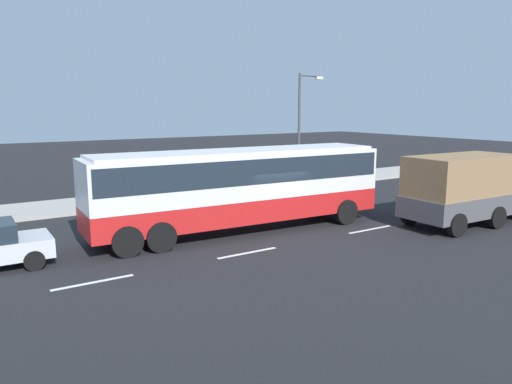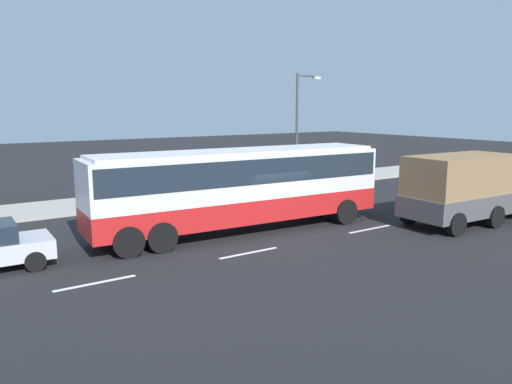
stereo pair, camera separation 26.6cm
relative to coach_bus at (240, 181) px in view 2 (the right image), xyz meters
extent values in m
plane|color=black|center=(1.14, -0.47, -2.10)|extent=(120.00, 120.00, 0.00)
cube|color=#A8A399|center=(1.14, 8.82, -2.03)|extent=(80.00, 4.00, 0.15)
cube|color=white|center=(-6.74, -2.75, -2.10)|extent=(2.40, 0.16, 0.01)
cube|color=white|center=(-1.38, -2.75, -2.10)|extent=(2.40, 0.16, 0.01)
cube|color=white|center=(4.73, -2.75, -2.10)|extent=(2.40, 0.16, 0.01)
cube|color=white|center=(9.22, -2.75, -2.10)|extent=(2.40, 0.16, 0.01)
cube|color=red|center=(0.01, 0.00, -1.08)|extent=(12.55, 3.24, 0.93)
cube|color=silver|center=(0.01, 0.00, 0.27)|extent=(12.55, 3.24, 1.78)
cube|color=#1E2833|center=(0.01, 0.00, 0.52)|extent=(12.31, 3.26, 0.98)
cube|color=#1E2833|center=(6.16, -0.37, 0.36)|extent=(0.26, 2.31, 1.42)
cube|color=silver|center=(0.01, 0.00, 1.22)|extent=(12.05, 3.06, 0.12)
cylinder|color=black|center=(4.68, 0.93, -1.55)|extent=(1.12, 0.37, 1.10)
cylinder|color=black|center=(4.54, -1.48, -1.55)|extent=(1.12, 0.37, 1.10)
cylinder|color=black|center=(-3.73, 1.43, -1.55)|extent=(1.12, 0.37, 1.10)
cylinder|color=black|center=(-3.87, -0.97, -1.55)|extent=(1.12, 0.37, 1.10)
cylinder|color=black|center=(-4.93, 1.50, -1.55)|extent=(1.12, 0.37, 1.10)
cylinder|color=black|center=(-5.07, -0.90, -1.55)|extent=(1.12, 0.37, 1.10)
cube|color=navy|center=(12.35, -4.47, -0.66)|extent=(1.99, 2.52, 1.93)
cube|color=#4C4C4F|center=(8.54, -4.33, -1.17)|extent=(5.41, 2.65, 0.90)
cube|color=olive|center=(8.54, -4.33, 0.11)|extent=(5.20, 2.54, 1.67)
cylinder|color=black|center=(12.45, -3.29, -1.62)|extent=(0.97, 0.31, 0.96)
cylinder|color=black|center=(9.43, -3.18, -1.62)|extent=(0.97, 0.31, 0.96)
cylinder|color=black|center=(9.35, -5.54, -1.62)|extent=(0.97, 0.31, 0.96)
cylinder|color=black|center=(6.82, -3.09, -1.62)|extent=(0.97, 0.31, 0.96)
cylinder|color=black|center=(6.74, -5.45, -1.62)|extent=(0.97, 0.31, 0.96)
cylinder|color=black|center=(-7.94, 1.06, -1.78)|extent=(0.64, 0.22, 0.64)
cylinder|color=black|center=(-7.98, -0.63, -1.78)|extent=(0.64, 0.22, 0.64)
cylinder|color=#38334C|center=(0.87, 8.73, -1.56)|extent=(0.14, 0.14, 0.78)
cylinder|color=#38334C|center=(0.86, 8.89, -1.56)|extent=(0.14, 0.14, 0.78)
cylinder|color=#B2333F|center=(0.86, 8.81, -0.88)|extent=(0.32, 0.32, 0.58)
sphere|color=brown|center=(0.86, 8.81, -0.49)|extent=(0.21, 0.21, 0.21)
cylinder|color=#47474C|center=(8.77, 7.31, 1.54)|extent=(0.16, 0.16, 6.98)
cylinder|color=#47474C|center=(9.54, 7.31, 4.88)|extent=(1.52, 0.10, 0.10)
cube|color=silver|center=(10.30, 7.31, 4.78)|extent=(0.50, 0.24, 0.16)
camera|label=1|loc=(-10.21, -16.80, 3.00)|focal=34.24mm
camera|label=2|loc=(-10.43, -16.65, 3.00)|focal=34.24mm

